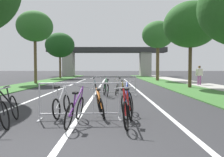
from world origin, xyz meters
name	(u,v)px	position (x,y,z in m)	size (l,w,h in m)	color
grass_verge_left	(42,82)	(-6.34, 19.81, 0.03)	(2.88, 48.42, 0.05)	#386B2D
grass_verge_right	(165,83)	(6.34, 19.81, 0.03)	(2.88, 48.42, 0.05)	#386B2D
sidewalk_path_right	(190,82)	(8.97, 19.81, 0.04)	(2.38, 48.42, 0.08)	#9E9B93
lane_stripe_center	(100,87)	(0.00, 14.01, 0.00)	(0.14, 28.01, 0.01)	silver
lane_stripe_right_lane	(135,87)	(2.69, 14.01, 0.00)	(0.14, 28.01, 0.01)	silver
lane_stripe_left_lane	(65,87)	(-2.69, 14.01, 0.00)	(0.14, 28.01, 0.01)	silver
overpass_bridge	(108,56)	(0.00, 40.02, 3.92)	(22.73, 3.13, 5.50)	#2D2D30
tree_left_cypress_far	(36,27)	(-6.48, 18.62, 5.51)	(3.45, 3.45, 7.01)	brown
tree_left_oak_mid	(61,45)	(-6.79, 30.25, 4.96)	(4.33, 4.33, 6.81)	#4C3823
tree_right_maple_mid	(192,25)	(6.80, 13.51, 4.68)	(3.97, 3.97, 6.37)	#4C3823
tree_right_oak_near	(159,35)	(6.43, 23.48, 5.45)	(3.75, 3.75, 7.08)	brown
crowd_barrier_nearest	(81,101)	(0.09, 3.14, 0.52)	(2.32, 0.57, 1.05)	#ADADB2
crowd_barrier_second	(116,86)	(1.15, 8.89, 0.52)	(2.29, 0.44, 1.05)	#ADADB2
bicycle_white_0	(119,88)	(1.31, 9.37, 0.36)	(0.52, 1.64, 0.94)	black
bicycle_red_1	(129,110)	(1.39, 2.56, 0.38)	(0.57, 1.65, 1.03)	black
bicycle_teal_2	(97,88)	(0.09, 9.42, 0.37)	(0.57, 1.69, 0.99)	black
bicycle_orange_3	(101,104)	(0.62, 3.69, 0.35)	(0.60, 1.62, 0.86)	black
bicycle_blue_4	(129,104)	(1.45, 3.59, 0.39)	(0.57, 1.74, 1.05)	black
bicycle_yellow_5	(124,90)	(1.57, 8.38, 0.35)	(0.54, 1.63, 0.85)	black
bicycle_silver_6	(63,105)	(-0.54, 3.67, 0.35)	(0.52, 1.59, 0.92)	black
bicycle_purple_7	(76,110)	(0.04, 2.63, 0.37)	(0.53, 1.73, 0.99)	black
bicycle_black_8	(11,109)	(-1.65, 2.63, 0.40)	(0.57, 1.77, 1.02)	black
bicycle_green_9	(107,89)	(0.67, 8.51, 0.38)	(0.43, 1.69, 0.96)	black
pedestrian_in_red_jacket	(200,73)	(8.42, 15.85, 1.04)	(0.62, 0.32, 1.70)	#994C8C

